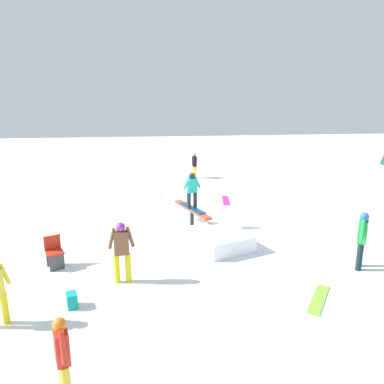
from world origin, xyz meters
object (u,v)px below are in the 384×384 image
object	(u,v)px
loose_snowboard_lime	(319,299)
main_rider_on_rail	(192,191)
bystander_black	(194,164)
bystander_green	(362,237)
folding_chair	(54,253)
rail_feature	(192,211)
backpack_on_snow	(72,300)
loose_snowboard_magenta	(226,200)
bystander_brown	(122,249)
loose_snowboard_white	(157,198)
bystander_red	(62,355)

from	to	relation	value
loose_snowboard_lime	main_rider_on_rail	bearing A→B (deg)	59.26
main_rider_on_rail	bystander_black	size ratio (longest dim) A/B	1.04
bystander_black	bystander_green	bearing A→B (deg)	-176.18
loose_snowboard_lime	folding_chair	size ratio (longest dim) A/B	1.63
rail_feature	main_rider_on_rail	world-z (taller)	main_rider_on_rail
loose_snowboard_lime	folding_chair	bearing A→B (deg)	103.69
bystander_black	backpack_on_snow	bearing A→B (deg)	150.71
bystander_green	folding_chair	distance (m)	8.37
loose_snowboard_magenta	bystander_brown	bearing A→B (deg)	157.79
loose_snowboard_lime	loose_snowboard_magenta	distance (m)	8.50
bystander_green	bystander_black	size ratio (longest dim) A/B	1.11
loose_snowboard_white	bystander_green	bearing A→B (deg)	47.66
loose_snowboard_magenta	folding_chair	xyz separation A→B (m)	(-6.00, 6.05, 0.40)
loose_snowboard_magenta	bystander_black	bearing A→B (deg)	17.74
rail_feature	loose_snowboard_lime	bearing A→B (deg)	-175.71
main_rider_on_rail	bystander_red	bearing A→B (deg)	136.55
bystander_green	loose_snowboard_white	bearing A→B (deg)	68.29
main_rider_on_rail	loose_snowboard_white	distance (m)	4.41
loose_snowboard_lime	bystander_green	bearing A→B (deg)	-16.99
bystander_brown	bystander_red	xyz separation A→B (m)	(-3.75, 0.66, -0.09)
main_rider_on_rail	bystander_green	world-z (taller)	main_rider_on_rail
bystander_brown	loose_snowboard_lime	world-z (taller)	bystander_brown
bystander_green	loose_snowboard_lime	world-z (taller)	bystander_green
main_rider_on_rail	backpack_on_snow	bearing A→B (deg)	123.15
bystander_red	bystander_black	bearing A→B (deg)	-34.27
main_rider_on_rail	bystander_brown	world-z (taller)	main_rider_on_rail
bystander_green	backpack_on_snow	world-z (taller)	bystander_green
rail_feature	backpack_on_snow	bearing A→B (deg)	125.32
loose_snowboard_magenta	folding_chair	world-z (taller)	folding_chair
main_rider_on_rail	bystander_green	distance (m)	5.60
loose_snowboard_magenta	folding_chair	size ratio (longest dim) A/B	1.75
loose_snowboard_lime	loose_snowboard_white	distance (m)	9.84
loose_snowboard_lime	folding_chair	xyz separation A→B (m)	(2.49, 6.48, 0.40)
bystander_brown	folding_chair	bearing A→B (deg)	144.36
bystander_brown	folding_chair	world-z (taller)	bystander_brown
loose_snowboard_white	loose_snowboard_magenta	distance (m)	3.14
folding_chair	main_rider_on_rail	bearing A→B (deg)	7.56
bystander_red	loose_snowboard_lime	distance (m)	5.78
bystander_red	loose_snowboard_white	size ratio (longest dim) A/B	0.93
rail_feature	main_rider_on_rail	size ratio (longest dim) A/B	1.57
loose_snowboard_white	loose_snowboard_magenta	size ratio (longest dim) A/B	1.00
loose_snowboard_lime	backpack_on_snow	world-z (taller)	backpack_on_snow
main_rider_on_rail	bystander_brown	xyz separation A→B (m)	(-3.73, 2.21, -0.45)
loose_snowboard_magenta	main_rider_on_rail	bearing A→B (deg)	158.16
bystander_brown	main_rider_on_rail	bearing A→B (deg)	52.95
loose_snowboard_white	bystander_black	bearing A→B (deg)	164.97
bystander_green	backpack_on_snow	bearing A→B (deg)	132.18
loose_snowboard_lime	loose_snowboard_white	bearing A→B (deg)	55.43
bystander_green	bystander_red	size ratio (longest dim) A/B	1.11
bystander_green	backpack_on_snow	xyz separation A→B (m)	(-1.07, 7.45, -0.73)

